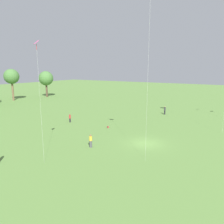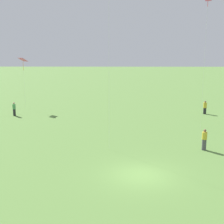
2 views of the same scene
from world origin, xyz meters
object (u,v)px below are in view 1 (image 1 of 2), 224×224
at_px(person_0, 70,118).
at_px(person_2, 165,110).
at_px(person_4, 91,141).
at_px(picnic_bag_0, 108,127).
at_px(kite_0, 37,53).

relative_size(person_0, person_2, 0.89).
height_order(person_0, person_4, person_4).
bearing_deg(picnic_bag_0, person_0, 93.14).
distance_m(person_2, picnic_bag_0, 16.82).
bearing_deg(person_4, person_0, 50.53).
distance_m(person_0, kite_0, 21.38).
bearing_deg(person_0, person_4, 87.01).
relative_size(person_4, kite_0, 0.13).
xyz_separation_m(person_4, kite_0, (-6.59, 1.46, 10.90)).
xyz_separation_m(person_0, person_4, (-8.71, -11.64, 0.03)).
relative_size(person_4, picnic_bag_0, 4.44).
bearing_deg(person_0, kite_0, 67.46).
bearing_deg(kite_0, person_4, 149.32).
bearing_deg(person_0, picnic_bag_0, 126.96).
height_order(kite_0, picnic_bag_0, kite_0).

